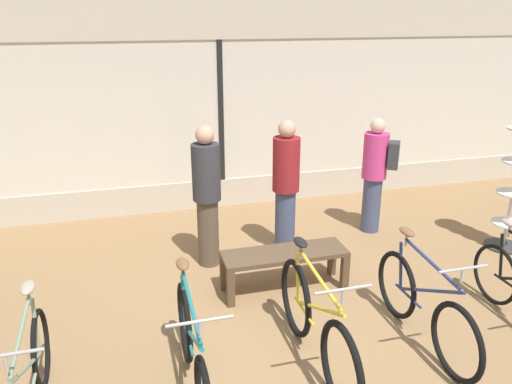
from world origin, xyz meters
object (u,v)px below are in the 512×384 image
object	(u,v)px
bicycle_left	(193,354)
bicycle_center	(316,326)
customer_near_rack	(375,172)
customer_mid_floor	(207,194)
accessory_rack	(512,198)
customer_by_window	(286,185)
display_bench	(285,259)
bicycle_right	(423,307)
bicycle_far_left	(31,384)

from	to	relation	value
bicycle_left	bicycle_center	xyz separation A→B (m)	(1.09, 0.08, 0.01)
customer_near_rack	customer_mid_floor	xyz separation A→B (m)	(-2.44, -0.38, 0.05)
accessory_rack	customer_by_window	xyz separation A→B (m)	(-2.88, 0.65, 0.22)
display_bench	customer_by_window	world-z (taller)	customer_by_window
bicycle_left	bicycle_right	bearing A→B (deg)	3.47
customer_mid_floor	display_bench	bearing A→B (deg)	-49.60
bicycle_right	customer_by_window	bearing A→B (deg)	106.72
bicycle_right	customer_near_rack	bearing A→B (deg)	72.65
display_bench	customer_near_rack	xyz separation A→B (m)	(1.72, 1.21, 0.50)
bicycle_right	display_bench	world-z (taller)	bicycle_right
bicycle_center	customer_by_window	xyz separation A→B (m)	(0.45, 2.20, 0.52)
bicycle_far_left	customer_mid_floor	distance (m)	2.88
bicycle_right	accessory_rack	world-z (taller)	accessory_rack
accessory_rack	customer_mid_floor	size ratio (longest dim) A/B	0.97
customer_by_window	customer_mid_floor	size ratio (longest dim) A/B	1.00
bicycle_right	customer_by_window	xyz separation A→B (m)	(-0.65, 2.16, 0.55)
bicycle_far_left	bicycle_right	xyz separation A→B (m)	(3.40, 0.14, 0.00)
bicycle_center	customer_by_window	distance (m)	2.31
customer_by_window	bicycle_far_left	bearing A→B (deg)	-140.19
bicycle_right	customer_by_window	distance (m)	2.32
accessory_rack	customer_near_rack	distance (m)	1.76
display_bench	customer_mid_floor	xyz separation A→B (m)	(-0.71, 0.84, 0.55)
customer_by_window	bicycle_right	bearing A→B (deg)	-73.28
accessory_rack	customer_near_rack	bearing A→B (deg)	146.59
bicycle_right	accessory_rack	size ratio (longest dim) A/B	0.98
bicycle_far_left	bicycle_left	distance (m)	1.21
bicycle_right	customer_mid_floor	bearing A→B (deg)	128.53
bicycle_left	accessory_rack	size ratio (longest dim) A/B	1.03
bicycle_right	customer_near_rack	distance (m)	2.63
bicycle_left	customer_near_rack	xyz separation A→B (m)	(2.96, 2.60, 0.49)
bicycle_far_left	bicycle_center	size ratio (longest dim) A/B	0.94
bicycle_right	customer_mid_floor	xyz separation A→B (m)	(-1.67, 2.09, 0.55)
customer_near_rack	customer_by_window	size ratio (longest dim) A/B	0.93
bicycle_left	bicycle_far_left	bearing A→B (deg)	-179.83
display_bench	bicycle_far_left	bearing A→B (deg)	-150.39
display_bench	customer_mid_floor	distance (m)	1.23
bicycle_center	customer_by_window	size ratio (longest dim) A/B	1.03
accessory_rack	customer_mid_floor	world-z (taller)	customer_mid_floor
bicycle_right	customer_by_window	size ratio (longest dim) A/B	0.95
bicycle_left	customer_by_window	xyz separation A→B (m)	(1.54, 2.29, 0.54)
bicycle_far_left	bicycle_left	size ratio (longest dim) A/B	0.96
bicycle_left	display_bench	distance (m)	1.86
bicycle_far_left	customer_mid_floor	bearing A→B (deg)	52.12
bicycle_center	display_bench	world-z (taller)	bicycle_center
bicycle_center	customer_near_rack	world-z (taller)	customer_near_rack
bicycle_left	display_bench	xyz separation A→B (m)	(1.23, 1.39, -0.01)
accessory_rack	display_bench	xyz separation A→B (m)	(-3.19, -0.25, -0.32)
bicycle_right	bicycle_left	bearing A→B (deg)	-176.53
accessory_rack	customer_by_window	bearing A→B (deg)	167.21
customer_mid_floor	bicycle_left	bearing A→B (deg)	-103.19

